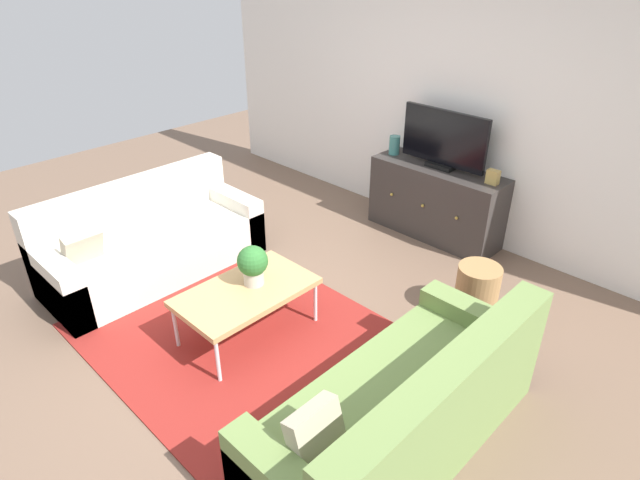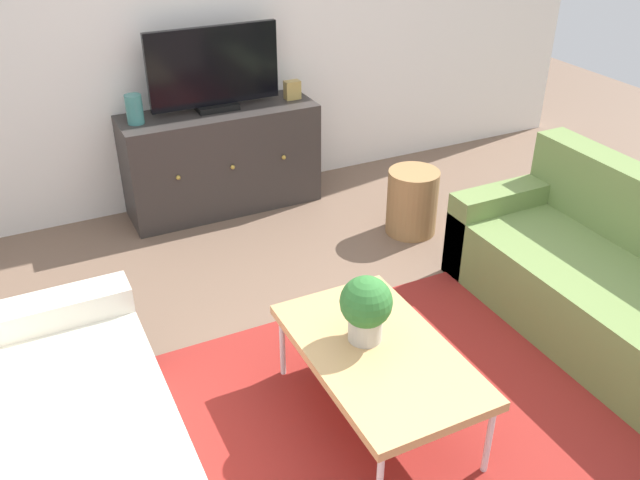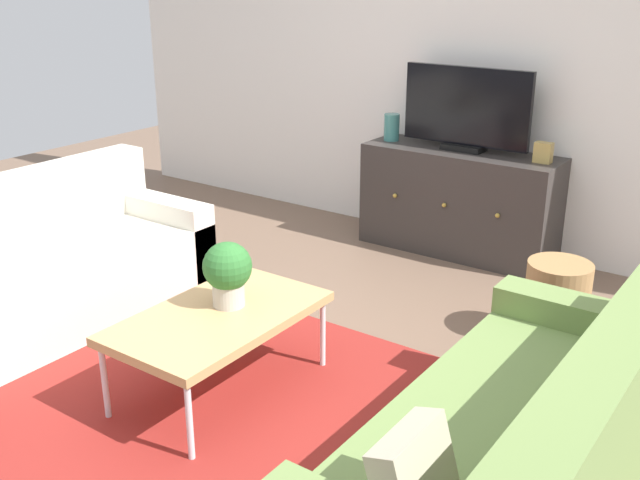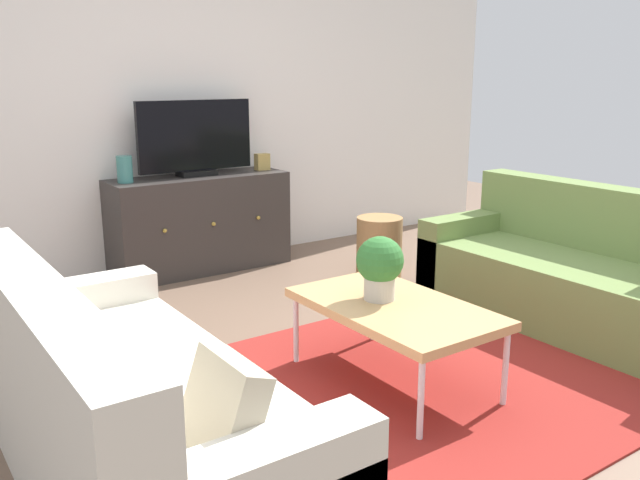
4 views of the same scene
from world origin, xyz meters
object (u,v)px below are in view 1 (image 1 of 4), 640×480
glass_vase (394,145)px  mantel_clock (493,177)px  potted_plant (253,264)px  wicker_basket (477,291)px  coffee_table (246,293)px  couch_right_side (408,416)px  flat_screen_tv (444,140)px  tv_console (436,202)px  couch_left_side (149,243)px

glass_vase → mantel_clock: bearing=0.0°
potted_plant → wicker_basket: bearing=49.9°
coffee_table → wicker_basket: 1.81m
couch_right_side → potted_plant: size_ratio=6.10×
flat_screen_tv → wicker_basket: size_ratio=2.01×
glass_vase → flat_screen_tv: bearing=2.1°
glass_vase → potted_plant: bearing=-78.8°
tv_console → mantel_clock: size_ratio=10.40×
flat_screen_tv → potted_plant: bearing=-92.8°
coffee_table → potted_plant: 0.22m
coffee_table → flat_screen_tv: size_ratio=1.13×
wicker_basket → tv_console: bearing=137.9°
couch_right_side → glass_vase: (-1.96, 2.38, 0.55)m
couch_right_side → glass_vase: bearing=129.6°
couch_right_side → potted_plant: bearing=175.3°
couch_right_side → potted_plant: (-1.52, 0.12, 0.31)m
potted_plant → wicker_basket: (1.12, 1.33, -0.36)m
flat_screen_tv → wicker_basket: 1.59m
couch_right_side → mantel_clock: size_ratio=14.61×
couch_left_side → flat_screen_tv: 2.90m
couch_left_side → flat_screen_tv: bearing=58.6°
mantel_clock → couch_left_side: bearing=-130.3°
couch_right_side → tv_console: bearing=120.7°
couch_right_side → wicker_basket: (-0.39, 1.46, -0.05)m
couch_right_side → wicker_basket: 1.51m
couch_left_side → potted_plant: bearing=5.3°
coffee_table → glass_vase: glass_vase is taller
coffee_table → wicker_basket: wicker_basket is taller
tv_console → glass_vase: bearing=180.0°
couch_right_side → flat_screen_tv: flat_screen_tv is taller
coffee_table → flat_screen_tv: 2.45m
potted_plant → tv_console: bearing=87.2°
glass_vase → wicker_basket: 1.91m
potted_plant → glass_vase: size_ratio=1.64×
wicker_basket → potted_plant: bearing=-130.1°
potted_plant → mantel_clock: size_ratio=2.39×
mantel_clock → tv_console: bearing=-180.0°
flat_screen_tv → glass_vase: flat_screen_tv is taller
couch_left_side → wicker_basket: (2.48, 1.46, -0.05)m
coffee_table → tv_console: (0.09, 2.34, -0.02)m
couch_left_side → flat_screen_tv: size_ratio=2.12×
couch_right_side → wicker_basket: bearing=105.1°
couch_right_side → flat_screen_tv: size_ratio=2.12×
potted_plant → flat_screen_tv: size_ratio=0.35×
couch_left_side → wicker_basket: couch_left_side is taller
couch_right_side → potted_plant: 1.56m
wicker_basket → mantel_clock: bearing=116.5°
flat_screen_tv → glass_vase: size_ratio=4.70×
coffee_table → mantel_clock: 2.47m
potted_plant → wicker_basket: size_ratio=0.70×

